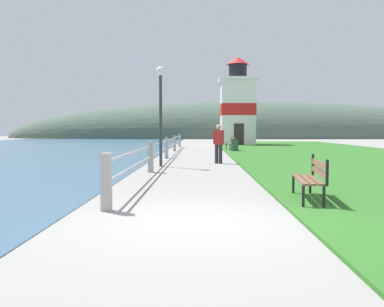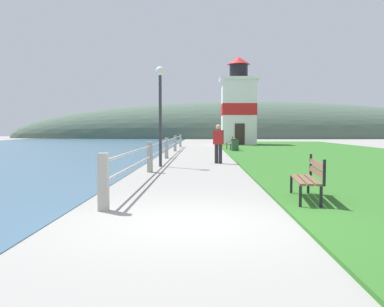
# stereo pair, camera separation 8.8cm
# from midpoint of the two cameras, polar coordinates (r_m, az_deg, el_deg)

# --- Properties ---
(ground_plane) EXTENTS (160.00, 160.00, 0.00)m
(ground_plane) POSITION_cam_midpoint_polar(r_m,az_deg,el_deg) (6.89, 0.06, -9.25)
(ground_plane) COLOR gray
(grass_verge) EXTENTS (12.00, 51.19, 0.06)m
(grass_verge) POSITION_cam_midpoint_polar(r_m,az_deg,el_deg) (25.00, 18.92, -0.25)
(grass_verge) COLOR #2D6623
(grass_verge) RESTS_ON ground_plane
(seawall_railing) EXTENTS (0.18, 28.19, 1.06)m
(seawall_railing) POSITION_cam_midpoint_polar(r_m,az_deg,el_deg) (21.81, -3.30, 1.00)
(seawall_railing) COLOR #A8A399
(seawall_railing) RESTS_ON ground_plane
(park_bench_near) EXTENTS (0.66, 1.81, 0.94)m
(park_bench_near) POSITION_cam_midpoint_polar(r_m,az_deg,el_deg) (9.01, 15.66, -2.93)
(park_bench_near) COLOR brown
(park_bench_near) RESTS_ON ground_plane
(park_bench_midway) EXTENTS (0.62, 1.81, 0.94)m
(park_bench_midway) POSITION_cam_midpoint_polar(r_m,az_deg,el_deg) (30.22, 5.50, 1.45)
(park_bench_midway) COLOR brown
(park_bench_midway) RESTS_ON ground_plane
(lighthouse) EXTENTS (3.59, 3.59, 8.25)m
(lighthouse) POSITION_cam_midpoint_polar(r_m,az_deg,el_deg) (40.80, 6.27, 6.16)
(lighthouse) COLOR white
(lighthouse) RESTS_ON ground_plane
(person_strolling) EXTENTS (0.47, 0.38, 1.69)m
(person_strolling) POSITION_cam_midpoint_polar(r_m,az_deg,el_deg) (18.55, 3.67, 1.49)
(person_strolling) COLOR #28282D
(person_strolling) RESTS_ON ground_plane
(trash_bin) EXTENTS (0.54, 0.54, 0.84)m
(trash_bin) POSITION_cam_midpoint_polar(r_m,az_deg,el_deg) (28.14, 5.83, 1.08)
(trash_bin) COLOR #2D5138
(trash_bin) RESTS_ON ground_plane
(lamp_post) EXTENTS (0.36, 0.36, 3.96)m
(lamp_post) POSITION_cam_midpoint_polar(r_m,az_deg,el_deg) (17.08, -4.11, 7.45)
(lamp_post) COLOR #333338
(lamp_post) RESTS_ON ground_plane
(distant_hillside) EXTENTS (80.00, 16.00, 12.00)m
(distant_hillside) POSITION_cam_midpoint_polar(r_m,az_deg,el_deg) (71.30, 7.65, 2.05)
(distant_hillside) COLOR #475B4C
(distant_hillside) RESTS_ON ground_plane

